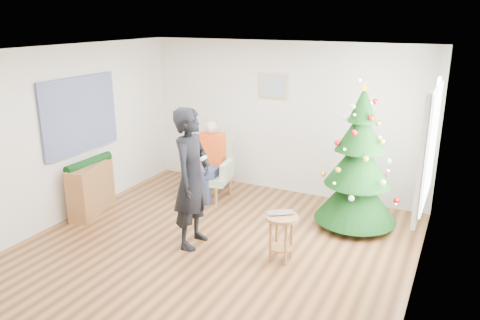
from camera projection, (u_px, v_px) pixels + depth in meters
The scene contains 19 objects.
floor at pixel (214, 249), 6.26m from camera, with size 5.00×5.00×0.00m, color brown.
ceiling at pixel (210, 51), 5.49m from camera, with size 5.00×5.00×0.00m, color white.
wall_back at pixel (284, 119), 8.01m from camera, with size 5.00×5.00×0.00m, color silver.
wall_front at pixel (57, 238), 3.74m from camera, with size 5.00×5.00×0.00m, color silver.
wall_left at pixel (65, 135), 6.93m from camera, with size 5.00×5.00×0.00m, color silver.
wall_right at pixel (423, 188), 4.82m from camera, with size 5.00×5.00×0.00m, color silver.
window_panel at pixel (431, 145), 5.63m from camera, with size 0.04×1.30×1.40m, color white.
curtains at pixel (428, 145), 5.64m from camera, with size 0.05×1.75×1.50m.
christmas_tree at pixel (359, 164), 6.68m from camera, with size 1.19×1.19×2.15m.
stool at pixel (281, 238), 5.89m from camera, with size 0.41×0.41×0.62m.
laptop at pixel (282, 215), 5.80m from camera, with size 0.34×0.22×0.03m, color silver.
armchair at pixel (210, 175), 8.01m from camera, with size 0.85×0.81×1.00m.
seated_person at pixel (209, 159), 7.87m from camera, with size 0.47×0.64×1.31m.
standing_man at pixel (192, 178), 6.14m from camera, with size 0.69×0.45×1.90m, color black.
game_controller at pixel (204, 158), 5.93m from camera, with size 0.04×0.13×0.04m, color white.
console at pixel (91, 188), 7.33m from camera, with size 0.30×1.00×0.80m, color brown.
garland at pixel (89, 163), 7.21m from camera, with size 0.14×0.14×0.90m, color black.
tapestry at pixel (80, 115), 7.10m from camera, with size 0.03×1.50×1.15m, color black.
framed_picture at pixel (273, 86), 7.90m from camera, with size 0.52×0.05×0.42m.
Camera 1 is at (2.81, -4.88, 3.01)m, focal length 35.00 mm.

